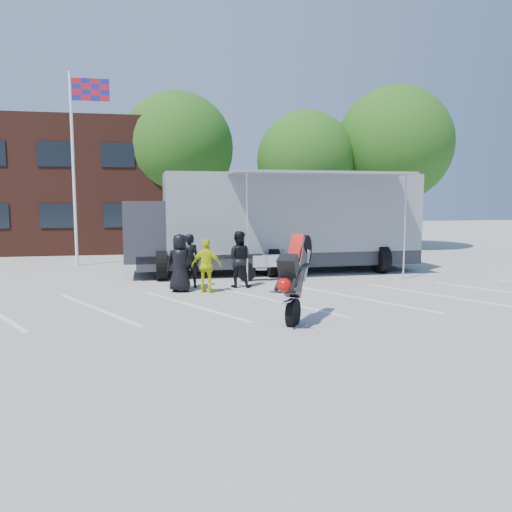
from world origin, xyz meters
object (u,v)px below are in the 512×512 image
object	(u,v)px
tree_right	(394,145)
tree_left	(178,149)
parked_motorcycle	(268,281)
spectator_leather_b	(190,261)
flagpole	(79,145)
spectator_leather_a	(180,263)
spectator_hivis	(207,266)
stunt_bike_rider	(302,319)
spectator_leather_c	(238,259)
tree_mid	(306,161)
transporter_truck	(278,272)

from	to	relation	value
tree_right	tree_left	bearing A→B (deg)	172.87
parked_motorcycle	spectator_leather_b	bearing A→B (deg)	108.14
flagpole	spectator_leather_a	bearing A→B (deg)	-61.05
spectator_hivis	flagpole	bearing A→B (deg)	-32.89
stunt_bike_rider	spectator_leather_c	xyz separation A→B (m)	(-0.82, 4.52, 0.90)
spectator_leather_a	spectator_leather_b	distance (m)	0.74
tree_left	parked_motorcycle	bearing A→B (deg)	-76.97
tree_right	parked_motorcycle	size ratio (longest dim) A/B	4.13
tree_left	spectator_leather_c	world-z (taller)	tree_left
spectator_leather_a	spectator_leather_c	bearing A→B (deg)	-152.08
flagpole	tree_left	xyz separation A→B (m)	(4.24, 6.00, 0.51)
tree_right	spectator_hivis	distance (m)	17.30
flagpole	tree_mid	world-z (taller)	flagpole
spectator_leather_b	spectator_leather_c	size ratio (longest dim) A/B	0.96
tree_mid	spectator_leather_b	xyz separation A→B (m)	(-7.09, -11.27, -4.08)
parked_motorcycle	tree_right	bearing A→B (deg)	-42.44
transporter_truck	spectator_leather_a	distance (m)	5.37
transporter_truck	spectator_leather_b	world-z (taller)	transporter_truck
parked_motorcycle	spectator_hivis	size ratio (longest dim) A/B	1.36
parked_motorcycle	stunt_bike_rider	xyz separation A→B (m)	(-0.38, -5.57, 0.00)
transporter_truck	stunt_bike_rider	size ratio (longest dim) A/B	5.36
spectator_leather_a	spectator_leather_c	size ratio (longest dim) A/B	0.98
tree_mid	tree_right	bearing A→B (deg)	-5.71
spectator_leather_a	spectator_leather_b	size ratio (longest dim) A/B	1.02
stunt_bike_rider	spectator_leather_b	world-z (taller)	spectator_leather_b
transporter_truck	spectator_leather_b	distance (m)	4.70
flagpole	transporter_truck	bearing A→B (deg)	-23.40
flagpole	stunt_bike_rider	xyz separation A→B (m)	(6.51, -10.99, -5.05)
flagpole	transporter_truck	world-z (taller)	flagpole
tree_left	stunt_bike_rider	distance (m)	18.02
spectator_leather_c	stunt_bike_rider	bearing A→B (deg)	115.30
tree_right	stunt_bike_rider	size ratio (longest dim) A/B	4.15
tree_mid	spectator_leather_b	size ratio (longest dim) A/B	4.46
tree_mid	tree_left	bearing A→B (deg)	171.87
tree_mid	spectator_leather_b	distance (m)	13.92
flagpole	tree_right	distance (m)	16.88
spectator_leather_a	spectator_leather_c	world-z (taller)	spectator_leather_c
tree_left	spectator_leather_c	xyz separation A→B (m)	(1.44, -12.47, -4.67)
tree_left	tree_right	distance (m)	12.10
stunt_bike_rider	spectator_leather_b	size ratio (longest dim) A/B	1.28
spectator_leather_a	spectator_leather_b	bearing A→B (deg)	-101.90
flagpole	transporter_truck	xyz separation A→B (m)	(7.74, -3.35, -5.05)
tree_mid	parked_motorcycle	distance (m)	12.33
tree_right	spectator_leather_c	xyz separation A→B (m)	(-10.56, -10.97, -4.98)
stunt_bike_rider	tree_right	bearing A→B (deg)	90.70
tree_left	spectator_hivis	bearing A→B (deg)	-88.40
tree_left	transporter_truck	size ratio (longest dim) A/B	0.73
spectator_leather_c	spectator_hivis	world-z (taller)	spectator_leather_c
transporter_truck	spectator_leather_c	size ratio (longest dim) A/B	6.57
parked_motorcycle	spectator_leather_c	distance (m)	1.83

